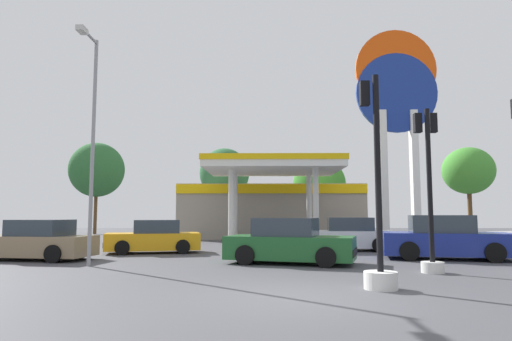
% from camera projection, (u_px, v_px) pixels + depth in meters
% --- Properties ---
extents(ground_plane, '(90.00, 90.00, 0.00)m').
position_uv_depth(ground_plane, '(302.00, 297.00, 8.83)').
color(ground_plane, '#47474C').
rests_on(ground_plane, ground).
extents(gas_station, '(12.40, 13.11, 4.73)m').
position_uv_depth(gas_station, '(271.00, 208.00, 31.48)').
color(gas_station, gray).
rests_on(gas_station, ground).
extents(station_pole_sign, '(4.73, 0.56, 12.51)m').
position_uv_depth(station_pole_sign, '(397.00, 105.00, 26.08)').
color(station_pole_sign, white).
rests_on(station_pole_sign, ground).
extents(car_1, '(4.55, 2.86, 1.51)m').
position_uv_depth(car_1, '(290.00, 243.00, 14.97)').
color(car_1, black).
rests_on(car_1, ground).
extents(car_2, '(4.24, 2.31, 1.44)m').
position_uv_depth(car_2, '(37.00, 242.00, 16.13)').
color(car_2, black).
rests_on(car_2, ground).
extents(car_3, '(4.31, 2.19, 1.49)m').
position_uv_depth(car_3, '(347.00, 236.00, 20.30)').
color(car_3, black).
rests_on(car_3, ground).
extents(car_4, '(4.18, 2.51, 1.40)m').
position_uv_depth(car_4, '(154.00, 238.00, 19.06)').
color(car_4, black).
rests_on(car_4, ground).
extents(car_5, '(4.77, 2.76, 1.61)m').
position_uv_depth(car_5, '(445.00, 239.00, 16.39)').
color(car_5, black).
rests_on(car_5, ground).
extents(traffic_signal_0, '(0.74, 0.74, 4.82)m').
position_uv_depth(traffic_signal_0, '(378.00, 231.00, 9.93)').
color(traffic_signal_0, silver).
rests_on(traffic_signal_0, ground).
extents(traffic_signal_2, '(0.65, 0.67, 4.69)m').
position_uv_depth(traffic_signal_2, '(430.00, 205.00, 12.75)').
color(traffic_signal_2, silver).
rests_on(traffic_signal_2, ground).
extents(tree_0, '(4.54, 4.54, 7.64)m').
position_uv_depth(tree_0, '(97.00, 170.00, 37.55)').
color(tree_0, brown).
rests_on(tree_0, ground).
extents(tree_1, '(4.17, 4.17, 7.18)m').
position_uv_depth(tree_1, '(224.00, 174.00, 37.56)').
color(tree_1, brown).
rests_on(tree_1, ground).
extents(tree_2, '(4.44, 4.44, 6.42)m').
position_uv_depth(tree_2, '(319.00, 185.00, 37.73)').
color(tree_2, brown).
rests_on(tree_2, ground).
extents(tree_3, '(4.15, 4.15, 7.17)m').
position_uv_depth(tree_3, '(468.00, 171.00, 36.91)').
color(tree_3, brown).
rests_on(tree_3, ground).
extents(corner_streetlamp, '(0.24, 1.48, 7.41)m').
position_uv_depth(corner_streetlamp, '(91.00, 128.00, 14.39)').
color(corner_streetlamp, gray).
rests_on(corner_streetlamp, ground).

